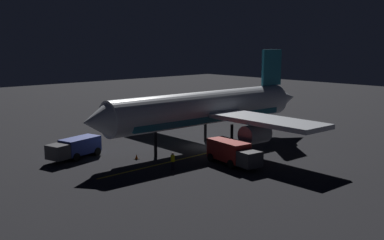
# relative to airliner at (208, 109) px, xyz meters

# --- Properties ---
(ground_plane) EXTENTS (180.00, 180.00, 0.20)m
(ground_plane) POSITION_rel_airliner_xyz_m (0.02, 0.56, -4.62)
(ground_plane) COLOR black
(apron_guide_stripe) EXTENTS (0.72, 25.03, 0.01)m
(apron_guide_stripe) POSITION_rel_airliner_xyz_m (-2.50, 4.56, -4.51)
(apron_guide_stripe) COLOR gold
(apron_guide_stripe) RESTS_ON ground_plane
(airliner) EXTENTS (30.59, 33.14, 11.44)m
(airliner) POSITION_rel_airliner_xyz_m (0.00, 0.00, 0.00)
(airliner) COLOR silver
(airliner) RESTS_ON ground_plane
(baggage_truck) EXTENTS (3.48, 6.49, 2.16)m
(baggage_truck) POSITION_rel_airliner_xyz_m (5.50, 14.61, -3.36)
(baggage_truck) COLOR navy
(baggage_truck) RESTS_ON ground_plane
(catering_truck) EXTENTS (6.74, 3.02, 2.42)m
(catering_truck) POSITION_rel_airliner_xyz_m (-7.85, 4.26, -3.25)
(catering_truck) COLOR maroon
(catering_truck) RESTS_ON ground_plane
(ground_crew_worker) EXTENTS (0.40, 0.40, 1.74)m
(ground_crew_worker) POSITION_rel_airliner_xyz_m (-5.11, 9.91, -3.63)
(ground_crew_worker) COLOR black
(ground_crew_worker) RESTS_ON ground_plane
(traffic_cone_near_left) EXTENTS (0.50, 0.50, 0.55)m
(traffic_cone_near_left) POSITION_rel_airliner_xyz_m (0.71, 10.05, -4.27)
(traffic_cone_near_left) COLOR #EA590F
(traffic_cone_near_left) RESTS_ON ground_plane
(traffic_cone_near_right) EXTENTS (0.50, 0.50, 0.55)m
(traffic_cone_near_right) POSITION_rel_airliner_xyz_m (-7.83, 3.62, -4.27)
(traffic_cone_near_right) COLOR #EA590F
(traffic_cone_near_right) RESTS_ON ground_plane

